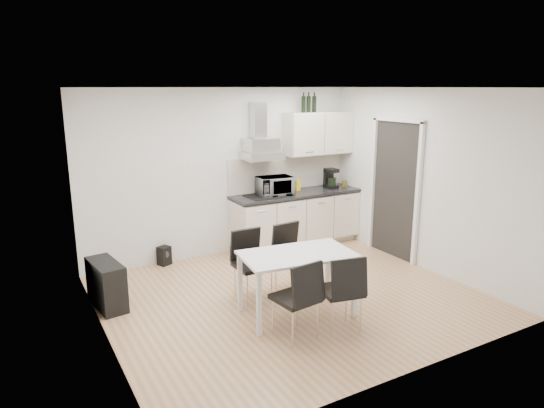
# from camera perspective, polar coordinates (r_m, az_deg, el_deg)

# --- Properties ---
(ground) EXTENTS (4.50, 4.50, 0.00)m
(ground) POSITION_cam_1_polar(r_m,az_deg,el_deg) (6.31, 2.15, -10.80)
(ground) COLOR tan
(ground) RESTS_ON ground
(wall_back) EXTENTS (4.50, 0.10, 2.60)m
(wall_back) POSITION_cam_1_polar(r_m,az_deg,el_deg) (7.63, -5.66, 3.70)
(wall_back) COLOR white
(wall_back) RESTS_ON ground
(wall_front) EXTENTS (4.50, 0.10, 2.60)m
(wall_front) POSITION_cam_1_polar(r_m,az_deg,el_deg) (4.38, 16.18, -4.33)
(wall_front) COLOR white
(wall_front) RESTS_ON ground
(wall_left) EXTENTS (0.10, 4.00, 2.60)m
(wall_left) POSITION_cam_1_polar(r_m,az_deg,el_deg) (5.12, -19.72, -2.03)
(wall_left) COLOR white
(wall_left) RESTS_ON ground
(wall_right) EXTENTS (0.10, 4.00, 2.60)m
(wall_right) POSITION_cam_1_polar(r_m,az_deg,el_deg) (7.31, 17.46, 2.69)
(wall_right) COLOR white
(wall_right) RESTS_ON ground
(ceiling) EXTENTS (4.50, 4.50, 0.00)m
(ceiling) POSITION_cam_1_polar(r_m,az_deg,el_deg) (5.75, 2.39, 13.52)
(ceiling) COLOR white
(ceiling) RESTS_ON wall_back
(doorway) EXTENTS (0.08, 1.04, 2.10)m
(doorway) POSITION_cam_1_polar(r_m,az_deg,el_deg) (7.71, 14.17, 1.55)
(doorway) COLOR white
(doorway) RESTS_ON ground
(kitchenette) EXTENTS (2.22, 0.64, 2.52)m
(kitchenette) POSITION_cam_1_polar(r_m,az_deg,el_deg) (8.05, 2.96, 0.86)
(kitchenette) COLOR beige
(kitchenette) RESTS_ON ground
(dining_table) EXTENTS (1.36, 0.89, 0.75)m
(dining_table) POSITION_cam_1_polar(r_m,az_deg,el_deg) (5.63, 2.96, -6.68)
(dining_table) COLOR white
(dining_table) RESTS_ON ground
(chair_far_left) EXTENTS (0.45, 0.51, 0.88)m
(chair_far_left) POSITION_cam_1_polar(r_m,az_deg,el_deg) (6.07, -2.27, -7.34)
(chair_far_left) COLOR black
(chair_far_left) RESTS_ON ground
(chair_far_right) EXTENTS (0.49, 0.54, 0.88)m
(chair_far_right) POSITION_cam_1_polar(r_m,az_deg,el_deg) (6.33, 2.62, -6.42)
(chair_far_right) COLOR black
(chair_far_right) RESTS_ON ground
(chair_near_left) EXTENTS (0.50, 0.55, 0.88)m
(chair_near_left) POSITION_cam_1_polar(r_m,az_deg,el_deg) (5.19, 2.76, -11.09)
(chair_near_left) COLOR black
(chair_near_left) RESTS_ON ground
(chair_near_right) EXTENTS (0.53, 0.58, 0.88)m
(chair_near_right) POSITION_cam_1_polar(r_m,az_deg,el_deg) (5.41, 8.02, -10.16)
(chair_near_right) COLOR black
(chair_near_right) RESTS_ON ground
(guitar_amp) EXTENTS (0.38, 0.72, 0.57)m
(guitar_amp) POSITION_cam_1_polar(r_m,az_deg,el_deg) (6.26, -18.89, -8.95)
(guitar_amp) COLOR black
(guitar_amp) RESTS_ON ground
(floor_speaker) EXTENTS (0.22, 0.21, 0.28)m
(floor_speaker) POSITION_cam_1_polar(r_m,az_deg,el_deg) (7.48, -12.57, -5.95)
(floor_speaker) COLOR black
(floor_speaker) RESTS_ON ground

